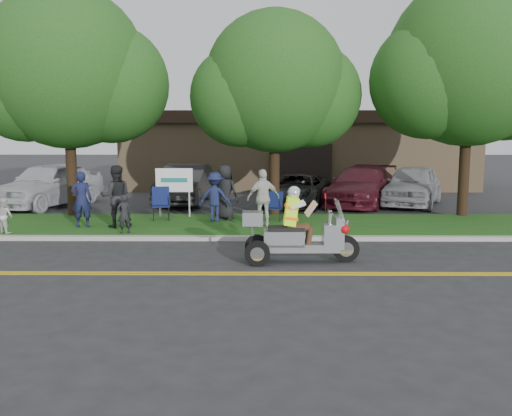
{
  "coord_description": "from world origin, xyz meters",
  "views": [
    {
      "loc": [
        -0.0,
        -11.59,
        2.96
      ],
      "look_at": [
        -0.1,
        2.0,
        1.05
      ],
      "focal_mm": 38.0,
      "sensor_mm": 36.0,
      "label": 1
    }
  ],
  "objects_px": {
    "lawn_chair_a": "(275,204)",
    "lawn_chair_b": "(161,201)",
    "parked_car_right": "(362,186)",
    "spectator_adult_right": "(263,198)",
    "parked_car_far_left": "(49,184)",
    "parked_car_far_right": "(413,185)",
    "parked_car_mid": "(297,190)",
    "spectator_adult_left": "(82,199)",
    "parked_car_left": "(185,184)",
    "spectator_adult_mid": "(116,196)",
    "trike_scooter": "(295,236)"
  },
  "relations": [
    {
      "from": "parked_car_right",
      "to": "parked_car_far_left",
      "type": "bearing_deg",
      "value": -153.24
    },
    {
      "from": "lawn_chair_b",
      "to": "parked_car_far_left",
      "type": "height_order",
      "value": "parked_car_far_left"
    },
    {
      "from": "spectator_adult_left",
      "to": "spectator_adult_mid",
      "type": "distance_m",
      "value": 1.04
    },
    {
      "from": "spectator_adult_mid",
      "to": "parked_car_mid",
      "type": "xyz_separation_m",
      "value": [
        5.84,
        5.48,
        -0.39
      ]
    },
    {
      "from": "spectator_adult_right",
      "to": "spectator_adult_mid",
      "type": "bearing_deg",
      "value": -16.2
    },
    {
      "from": "trike_scooter",
      "to": "parked_car_right",
      "type": "relative_size",
      "value": 0.5
    },
    {
      "from": "spectator_adult_right",
      "to": "parked_car_right",
      "type": "height_order",
      "value": "spectator_adult_right"
    },
    {
      "from": "spectator_adult_left",
      "to": "parked_car_far_left",
      "type": "bearing_deg",
      "value": -66.97
    },
    {
      "from": "lawn_chair_b",
      "to": "spectator_adult_left",
      "type": "relative_size",
      "value": 0.63
    },
    {
      "from": "lawn_chair_a",
      "to": "spectator_adult_mid",
      "type": "bearing_deg",
      "value": -152.69
    },
    {
      "from": "parked_car_mid",
      "to": "parked_car_far_left",
      "type": "bearing_deg",
      "value": -161.55
    },
    {
      "from": "parked_car_left",
      "to": "parked_car_far_left",
      "type": "bearing_deg",
      "value": -166.42
    },
    {
      "from": "trike_scooter",
      "to": "parked_car_right",
      "type": "height_order",
      "value": "trike_scooter"
    },
    {
      "from": "lawn_chair_b",
      "to": "spectator_adult_right",
      "type": "relative_size",
      "value": 0.61
    },
    {
      "from": "spectator_adult_mid",
      "to": "parked_car_left",
      "type": "relative_size",
      "value": 0.38
    },
    {
      "from": "spectator_adult_left",
      "to": "parked_car_far_right",
      "type": "relative_size",
      "value": 0.35
    },
    {
      "from": "lawn_chair_a",
      "to": "lawn_chair_b",
      "type": "distance_m",
      "value": 3.76
    },
    {
      "from": "spectator_adult_right",
      "to": "parked_car_far_left",
      "type": "bearing_deg",
      "value": -49.26
    },
    {
      "from": "parked_car_left",
      "to": "parked_car_far_right",
      "type": "bearing_deg",
      "value": 1.09
    },
    {
      "from": "trike_scooter",
      "to": "parked_car_far_right",
      "type": "height_order",
      "value": "trike_scooter"
    },
    {
      "from": "parked_car_mid",
      "to": "lawn_chair_b",
      "type": "bearing_deg",
      "value": -122.48
    },
    {
      "from": "trike_scooter",
      "to": "spectator_adult_right",
      "type": "distance_m",
      "value": 4.25
    },
    {
      "from": "parked_car_left",
      "to": "parked_car_right",
      "type": "height_order",
      "value": "parked_car_left"
    },
    {
      "from": "parked_car_far_left",
      "to": "parked_car_left",
      "type": "height_order",
      "value": "parked_car_far_left"
    },
    {
      "from": "parked_car_mid",
      "to": "parked_car_far_right",
      "type": "relative_size",
      "value": 0.97
    },
    {
      "from": "parked_car_far_left",
      "to": "parked_car_mid",
      "type": "height_order",
      "value": "parked_car_far_left"
    },
    {
      "from": "spectator_adult_left",
      "to": "parked_car_left",
      "type": "xyz_separation_m",
      "value": [
        2.28,
        6.2,
        -0.14
      ]
    },
    {
      "from": "trike_scooter",
      "to": "lawn_chair_a",
      "type": "xyz_separation_m",
      "value": [
        -0.31,
        5.35,
        0.01
      ]
    },
    {
      "from": "trike_scooter",
      "to": "spectator_adult_left",
      "type": "bearing_deg",
      "value": 146.37
    },
    {
      "from": "parked_car_far_right",
      "to": "parked_car_mid",
      "type": "bearing_deg",
      "value": -152.75
    },
    {
      "from": "parked_car_right",
      "to": "lawn_chair_b",
      "type": "bearing_deg",
      "value": -125.13
    },
    {
      "from": "spectator_adult_right",
      "to": "parked_car_mid",
      "type": "relative_size",
      "value": 0.37
    },
    {
      "from": "lawn_chair_b",
      "to": "spectator_adult_right",
      "type": "xyz_separation_m",
      "value": [
        3.36,
        -1.27,
        0.27
      ]
    },
    {
      "from": "spectator_adult_left",
      "to": "parked_car_mid",
      "type": "height_order",
      "value": "spectator_adult_left"
    },
    {
      "from": "parked_car_far_left",
      "to": "spectator_adult_left",
      "type": "bearing_deg",
      "value": -42.68
    },
    {
      "from": "spectator_adult_left",
      "to": "parked_car_right",
      "type": "xyz_separation_m",
      "value": [
        9.54,
        5.93,
        -0.18
      ]
    },
    {
      "from": "trike_scooter",
      "to": "parked_car_mid",
      "type": "bearing_deg",
      "value": 84.95
    },
    {
      "from": "lawn_chair_a",
      "to": "spectator_adult_left",
      "type": "distance_m",
      "value": 6.04
    },
    {
      "from": "spectator_adult_left",
      "to": "parked_car_left",
      "type": "relative_size",
      "value": 0.34
    },
    {
      "from": "parked_car_mid",
      "to": "spectator_adult_left",
      "type": "bearing_deg",
      "value": -124.17
    },
    {
      "from": "spectator_adult_mid",
      "to": "spectator_adult_right",
      "type": "distance_m",
      "value": 4.44
    },
    {
      "from": "trike_scooter",
      "to": "parked_car_left",
      "type": "relative_size",
      "value": 0.54
    },
    {
      "from": "spectator_adult_right",
      "to": "spectator_adult_left",
      "type": "bearing_deg",
      "value": -16.41
    },
    {
      "from": "lawn_chair_b",
      "to": "spectator_adult_right",
      "type": "distance_m",
      "value": 3.6
    },
    {
      "from": "parked_car_right",
      "to": "spectator_adult_mid",
      "type": "bearing_deg",
      "value": -121.39
    },
    {
      "from": "spectator_adult_left",
      "to": "trike_scooter",
      "type": "bearing_deg",
      "value": 140.26
    },
    {
      "from": "parked_car_far_left",
      "to": "lawn_chair_b",
      "type": "bearing_deg",
      "value": -19.14
    },
    {
      "from": "lawn_chair_a",
      "to": "lawn_chair_b",
      "type": "height_order",
      "value": "lawn_chair_b"
    },
    {
      "from": "parked_car_far_left",
      "to": "parked_car_right",
      "type": "height_order",
      "value": "parked_car_far_left"
    },
    {
      "from": "lawn_chair_b",
      "to": "parked_car_right",
      "type": "height_order",
      "value": "parked_car_right"
    }
  ]
}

